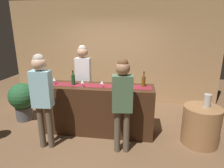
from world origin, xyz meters
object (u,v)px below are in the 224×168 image
object	(u,v)px
wine_glass_mid_counter	(54,79)
bartender	(83,74)
wine_bottle_green	(73,80)
wine_bottle_clear	(121,81)
customer_sipping	(122,97)
round_side_table	(201,125)
vase_on_side_table	(207,101)
potted_plant_tall	(23,99)
wine_glass_near_customer	(82,82)
wine_glass_far_end	(102,82)
customer_browsing	(42,92)
wine_bottle_amber	(144,81)

from	to	relation	value
wine_glass_mid_counter	bartender	size ratio (longest dim) A/B	0.08
wine_bottle_green	bartender	bearing A→B (deg)	86.51
wine_bottle_clear	customer_sipping	xyz separation A→B (m)	(0.09, -0.64, -0.09)
customer_sipping	round_side_table	xyz separation A→B (m)	(1.45, 0.48, -0.67)
wine_bottle_clear	round_side_table	bearing A→B (deg)	-5.89
round_side_table	vase_on_side_table	size ratio (longest dim) A/B	3.08
customer_sipping	potted_plant_tall	bearing A→B (deg)	152.89
wine_glass_near_customer	wine_glass_far_end	xyz separation A→B (m)	(0.39, 0.01, 0.00)
wine_bottle_green	potted_plant_tall	bearing A→B (deg)	168.22
wine_glass_mid_counter	wine_glass_far_end	distance (m)	1.02
wine_glass_near_customer	wine_bottle_green	bearing A→B (deg)	154.90
wine_bottle_clear	wine_glass_near_customer	xyz separation A→B (m)	(-0.75, -0.12, -0.01)
customer_browsing	round_side_table	distance (m)	2.98
wine_glass_mid_counter	customer_browsing	bearing A→B (deg)	-83.30
wine_bottle_green	customer_sipping	size ratio (longest dim) A/B	0.18
round_side_table	potted_plant_tall	world-z (taller)	potted_plant_tall
wine_bottle_clear	wine_bottle_amber	size ratio (longest dim) A/B	1.00
wine_glass_mid_counter	customer_browsing	distance (m)	0.68
round_side_table	wine_glass_near_customer	bearing A→B (deg)	179.07
potted_plant_tall	round_side_table	bearing A→B (deg)	-6.29
customer_sipping	potted_plant_tall	xyz separation A→B (m)	(-2.45, 0.91, -0.51)
wine_glass_near_customer	customer_sipping	xyz separation A→B (m)	(0.84, -0.52, -0.09)
round_side_table	wine_glass_mid_counter	bearing A→B (deg)	177.51
customer_sipping	potted_plant_tall	world-z (taller)	customer_sipping
wine_bottle_amber	wine_bottle_green	size ratio (longest dim) A/B	1.00
wine_bottle_clear	bartender	world-z (taller)	bartender
wine_bottle_amber	round_side_table	distance (m)	1.36
customer_sipping	wine_glass_far_end	bearing A→B (deg)	123.89
wine_bottle_amber	wine_bottle_clear	bearing A→B (deg)	-170.58
bartender	round_side_table	size ratio (longest dim) A/B	2.40
wine_bottle_amber	wine_bottle_green	world-z (taller)	same
wine_glass_mid_counter	bartender	distance (m)	0.75
customer_browsing	wine_glass_mid_counter	bearing A→B (deg)	92.61
wine_bottle_green	potted_plant_tall	distance (m)	1.54
wine_bottle_amber	wine_glass_far_end	size ratio (longest dim) A/B	2.10
customer_browsing	vase_on_side_table	xyz separation A→B (m)	(2.90, 0.58, -0.22)
wine_bottle_clear	wine_glass_far_end	world-z (taller)	wine_bottle_clear
wine_bottle_clear	wine_glass_far_end	size ratio (longest dim) A/B	2.10
customer_browsing	bartender	bearing A→B (deg)	70.12
wine_glass_mid_counter	wine_bottle_clear	bearing A→B (deg)	1.35
wine_bottle_clear	wine_glass_mid_counter	bearing A→B (deg)	-178.65
customer_browsing	potted_plant_tall	distance (m)	1.54
vase_on_side_table	wine_bottle_clear	bearing A→B (deg)	175.66
bartender	potted_plant_tall	xyz separation A→B (m)	(-1.42, -0.30, -0.59)
customer_sipping	vase_on_side_table	world-z (taller)	customer_sipping
potted_plant_tall	wine_bottle_green	bearing A→B (deg)	-11.78
vase_on_side_table	customer_sipping	bearing A→B (deg)	-161.16
customer_browsing	wine_bottle_green	bearing A→B (deg)	60.54
wine_bottle_amber	customer_browsing	xyz separation A→B (m)	(-1.74, -0.78, -0.05)
customer_sipping	wine_bottle_clear	bearing A→B (deg)	91.44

